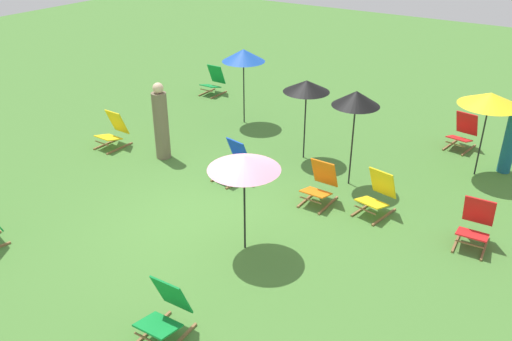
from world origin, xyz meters
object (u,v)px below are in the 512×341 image
umbrella_3 (356,99)px  person_0 (512,132)px  deckchair_2 (113,131)px  deckchair_5 (475,225)px  deckchair_9 (165,312)px  umbrella_0 (244,163)px  deckchair_0 (463,133)px  umbrella_1 (307,86)px  person_1 (161,123)px  deckchair_1 (320,184)px  deckchair_8 (214,81)px  umbrella_4 (243,55)px  deckchair_7 (377,195)px  umbrella_2 (490,99)px  deckchair_6 (234,162)px

umbrella_3 → person_0: bearing=42.4°
deckchair_2 → person_0: size_ratio=0.46×
deckchair_2 → umbrella_3: (5.27, 1.29, 1.42)m
deckchair_5 → deckchair_9: size_ratio=1.00×
umbrella_0 → person_0: bearing=60.2°
deckchair_5 → umbrella_3: umbrella_3 is taller
deckchair_0 → umbrella_3: umbrella_3 is taller
umbrella_1 → person_1: (-2.58, -1.68, -0.82)m
deckchair_1 → person_1: (-3.76, -0.15, 0.44)m
deckchair_8 → umbrella_0: size_ratio=0.50×
umbrella_3 → deckchair_9: bearing=-92.9°
deckchair_0 → umbrella_4: bearing=-155.1°
deckchair_7 → umbrella_2: 3.07m
deckchair_2 → deckchair_6: (3.23, 0.21, 0.00)m
deckchair_5 → person_1: person_1 is taller
deckchair_7 → umbrella_2: umbrella_2 is taller
deckchair_1 → person_0: person_0 is taller
deckchair_9 → umbrella_0: umbrella_0 is taller
deckchair_0 → person_1: (-5.35, -4.11, 0.44)m
deckchair_1 → person_0: size_ratio=0.46×
deckchair_5 → person_1: (-6.50, -0.31, 0.44)m
deckchair_1 → deckchair_8: 6.70m
deckchair_0 → person_0: size_ratio=0.46×
deckchair_7 → person_1: bearing=-164.6°
deckchair_6 → deckchair_8: (-3.57, 4.01, 0.00)m
deckchair_5 → umbrella_3: (-2.57, 0.80, 1.42)m
deckchair_9 → person_1: person_1 is taller
deckchair_5 → umbrella_1: 4.33m
umbrella_2 → umbrella_4: bearing=-177.6°
deckchair_0 → person_1: person_1 is taller
deckchair_7 → umbrella_2: bearing=76.7°
deckchair_6 → person_0: 5.66m
deckchair_2 → person_1: bearing=9.9°
umbrella_0 → umbrella_4: 5.48m
deckchair_5 → deckchair_6: (-4.62, -0.28, 0.00)m
deckchair_6 → umbrella_2: umbrella_2 is taller
deckchair_7 → person_0: person_0 is taller
deckchair_8 → umbrella_1: umbrella_1 is taller
umbrella_1 → deckchair_8: bearing=151.1°
umbrella_0 → umbrella_4: bearing=124.5°
umbrella_1 → umbrella_4: umbrella_4 is taller
deckchair_1 → deckchair_5: size_ratio=1.00×
umbrella_1 → umbrella_4: 2.47m
deckchair_5 → deckchair_8: (-8.19, 3.73, 0.00)m
umbrella_0 → umbrella_2: 5.38m
deckchair_6 → deckchair_9: same height
deckchair_7 → person_1: size_ratio=0.49×
deckchair_8 → umbrella_1: (4.28, -2.36, 1.26)m
deckchair_7 → person_1: person_1 is taller
deckchair_1 → deckchair_2: size_ratio=1.00×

